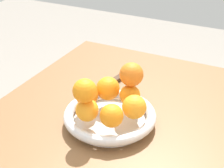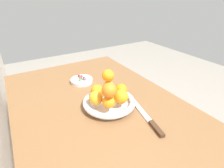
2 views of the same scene
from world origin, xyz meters
name	(u,v)px [view 2 (image 2 of 2)]	position (x,y,z in m)	size (l,w,h in m)	color
dining_table	(96,114)	(0.00, 0.00, 0.65)	(1.10, 0.76, 0.74)	brown
fruit_bowl	(109,103)	(-0.08, -0.03, 0.76)	(0.24, 0.24, 0.04)	silver
candy_dish	(82,81)	(0.22, -0.02, 0.75)	(0.13, 0.13, 0.02)	silver
orange_0	(109,102)	(-0.14, 0.00, 0.81)	(0.06, 0.06, 0.06)	orange
orange_1	(121,97)	(-0.13, -0.06, 0.81)	(0.06, 0.06, 0.06)	orange
orange_2	(121,90)	(-0.08, -0.10, 0.81)	(0.06, 0.06, 0.06)	orange
orange_3	(109,87)	(-0.02, -0.07, 0.81)	(0.06, 0.06, 0.06)	orange
orange_4	(97,91)	(-0.03, 0.00, 0.81)	(0.06, 0.06, 0.06)	orange
orange_5	(96,98)	(-0.08, 0.03, 0.81)	(0.06, 0.06, 0.06)	orange
orange_6	(108,76)	(-0.02, -0.07, 0.87)	(0.06, 0.06, 0.06)	orange
orange_7	(110,90)	(-0.14, 0.00, 0.87)	(0.06, 0.06, 0.06)	orange
candy_ball_0	(82,76)	(0.24, -0.03, 0.77)	(0.02, 0.02, 0.02)	#C6384C
candy_ball_1	(84,78)	(0.20, -0.03, 0.77)	(0.02, 0.02, 0.02)	#472819
candy_ball_2	(82,78)	(0.21, -0.02, 0.77)	(0.01, 0.01, 0.01)	#4C9947
candy_ball_3	(85,79)	(0.19, -0.03, 0.77)	(0.02, 0.02, 0.02)	#8C4C99
candy_ball_4	(80,77)	(0.22, -0.01, 0.77)	(0.02, 0.02, 0.02)	#C6384C
candy_ball_5	(79,80)	(0.20, 0.00, 0.77)	(0.01, 0.01, 0.01)	#4C9947
candy_ball_6	(79,76)	(0.25, -0.01, 0.77)	(0.02, 0.02, 0.02)	#472819
knife	(149,119)	(-0.25, -0.13, 0.75)	(0.26, 0.07, 0.01)	#3F2819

